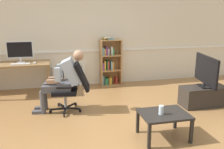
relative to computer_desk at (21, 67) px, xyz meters
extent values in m
plane|color=olive|center=(1.72, -2.15, -0.65)|extent=(18.00, 18.00, 0.00)
cube|color=beige|center=(1.72, 0.50, 0.70)|extent=(12.00, 0.10, 2.70)
cube|color=white|center=(1.72, 0.44, 0.27)|extent=(12.00, 0.03, 0.05)
cube|color=olive|center=(0.61, -0.30, -0.29)|extent=(0.06, 0.06, 0.72)
cube|color=olive|center=(0.61, 0.30, -0.29)|extent=(0.06, 0.06, 0.72)
cube|color=olive|center=(0.00, 0.00, 0.08)|extent=(1.30, 0.68, 0.04)
cube|color=silver|center=(0.00, 0.06, 0.11)|extent=(0.18, 0.14, 0.01)
cube|color=silver|center=(0.00, 0.08, 0.16)|extent=(0.04, 0.02, 0.10)
cube|color=silver|center=(0.00, 0.08, 0.41)|extent=(0.59, 0.02, 0.38)
cube|color=black|center=(0.00, 0.07, 0.41)|extent=(0.54, 0.00, 0.34)
cube|color=white|center=(0.02, -0.14, 0.11)|extent=(0.42, 0.12, 0.02)
cube|color=white|center=(0.32, -0.12, 0.12)|extent=(0.06, 0.10, 0.03)
cube|color=#AD7F4C|center=(1.94, 0.27, -0.05)|extent=(0.03, 0.28, 1.22)
cube|color=#AD7F4C|center=(2.46, 0.27, -0.05)|extent=(0.03, 0.28, 1.22)
cube|color=#AD7F4C|center=(2.20, 0.41, -0.05)|extent=(0.52, 0.02, 1.22)
cube|color=#AD7F4C|center=(2.20, 0.27, -0.64)|extent=(0.49, 0.28, 0.03)
cube|color=#AD7F4C|center=(2.20, 0.27, -0.24)|extent=(0.49, 0.28, 0.03)
cube|color=#AD7F4C|center=(2.20, 0.27, 0.15)|extent=(0.49, 0.28, 0.03)
cube|color=#AD7F4C|center=(2.20, 0.27, 0.55)|extent=(0.49, 0.28, 0.03)
cube|color=#6699A3|center=(1.99, 0.29, -0.51)|extent=(0.05, 0.19, 0.24)
cube|color=#89428E|center=(1.99, 0.26, -0.13)|extent=(0.04, 0.19, 0.20)
cube|color=#6699A3|center=(1.99, 0.26, 0.26)|extent=(0.05, 0.19, 0.19)
cube|color=#38844C|center=(2.06, 0.25, -0.54)|extent=(0.05, 0.19, 0.17)
cube|color=gold|center=(2.04, 0.28, -0.11)|extent=(0.04, 0.19, 0.24)
cube|color=orange|center=(2.04, 0.28, 0.25)|extent=(0.04, 0.19, 0.16)
cube|color=#38844C|center=(2.11, 0.26, -0.54)|extent=(0.03, 0.19, 0.17)
cube|color=#38844C|center=(2.11, 0.27, -0.11)|extent=(0.03, 0.19, 0.24)
cube|color=#89428E|center=(2.09, 0.28, 0.27)|extent=(0.03, 0.19, 0.21)
cube|color=orange|center=(2.17, 0.28, -0.54)|extent=(0.04, 0.19, 0.17)
cube|color=red|center=(2.13, 0.26, -0.11)|extent=(0.03, 0.19, 0.23)
cube|color=white|center=(2.14, 0.29, 0.25)|extent=(0.03, 0.19, 0.17)
cube|color=gold|center=(2.19, 0.28, -0.53)|extent=(0.03, 0.19, 0.19)
cube|color=#6699A3|center=(2.21, 0.28, -0.12)|extent=(0.05, 0.19, 0.23)
cube|color=white|center=(2.22, 0.28, 0.27)|extent=(0.03, 0.19, 0.21)
cube|color=red|center=(2.34, 0.26, -0.53)|extent=(0.03, 0.19, 0.18)
cube|color=orange|center=(2.26, 0.29, -0.13)|extent=(0.04, 0.19, 0.21)
cube|color=#38844C|center=(2.26, 0.28, 0.25)|extent=(0.04, 0.19, 0.16)
cube|color=#6699A3|center=(2.18, 0.24, 0.57)|extent=(0.16, 0.22, 0.02)
cube|color=gold|center=(2.08, 0.31, 0.60)|extent=(0.16, 0.22, 0.02)
cube|color=beige|center=(2.10, 0.25, 0.62)|extent=(0.16, 0.22, 0.02)
cube|color=white|center=(0.63, 0.39, -0.37)|extent=(0.07, 0.08, 0.56)
cube|color=white|center=(0.72, 0.39, -0.37)|extent=(0.07, 0.08, 0.56)
cube|color=white|center=(0.82, 0.39, -0.37)|extent=(0.07, 0.08, 0.56)
cube|color=white|center=(0.92, 0.39, -0.37)|extent=(0.07, 0.08, 0.56)
cube|color=white|center=(1.01, 0.39, -0.37)|extent=(0.07, 0.08, 0.56)
cube|color=white|center=(1.11, 0.39, -0.37)|extent=(0.07, 0.08, 0.56)
cube|color=white|center=(1.20, 0.39, -0.37)|extent=(0.07, 0.08, 0.56)
cube|color=white|center=(1.30, 0.39, -0.37)|extent=(0.07, 0.08, 0.56)
cube|color=white|center=(1.40, 0.39, -0.37)|extent=(0.07, 0.08, 0.56)
cube|color=white|center=(1.49, 0.39, -0.37)|extent=(0.07, 0.08, 0.56)
cube|color=black|center=(0.91, -1.40, -0.59)|extent=(0.08, 0.30, 0.02)
cylinder|color=black|center=(0.89, -1.55, -0.63)|extent=(0.03, 0.06, 0.06)
cube|color=black|center=(1.07, -1.32, -0.59)|extent=(0.28, 0.17, 0.02)
cylinder|color=black|center=(1.20, -1.39, -0.63)|extent=(0.06, 0.05, 0.06)
cube|color=black|center=(1.04, -1.15, -0.59)|extent=(0.24, 0.24, 0.02)
cylinder|color=black|center=(1.15, -1.04, -0.63)|extent=(0.06, 0.06, 0.06)
cube|color=black|center=(0.87, -1.12, -0.59)|extent=(0.17, 0.28, 0.02)
cylinder|color=black|center=(0.80, -0.99, -0.63)|extent=(0.05, 0.06, 0.06)
cube|color=black|center=(0.79, -1.28, -0.59)|extent=(0.30, 0.08, 0.02)
cylinder|color=black|center=(0.64, -1.30, -0.63)|extent=(0.06, 0.03, 0.06)
cylinder|color=gray|center=(0.94, -1.25, -0.43)|extent=(0.05, 0.05, 0.30)
cube|color=black|center=(0.94, -1.25, -0.24)|extent=(0.53, 0.53, 0.07)
cube|color=black|center=(1.27, -1.31, 0.05)|extent=(0.34, 0.47, 0.54)
cube|color=black|center=(1.00, -1.00, -0.10)|extent=(0.28, 0.09, 0.03)
cube|color=black|center=(0.92, -1.51, -0.10)|extent=(0.28, 0.09, 0.03)
cube|color=#4C4C51|center=(0.94, -1.25, -0.14)|extent=(0.31, 0.38, 0.14)
cube|color=#A3B2C1|center=(1.08, -1.28, 0.15)|extent=(0.43, 0.40, 0.52)
sphere|color=#A87A5B|center=(1.22, -1.30, 0.46)|extent=(0.20, 0.20, 0.20)
cube|color=white|center=(0.66, -1.21, -0.04)|extent=(0.15, 0.06, 0.02)
cube|color=#4C4C51|center=(0.75, -1.12, -0.17)|extent=(0.43, 0.19, 0.13)
cylinder|color=#4C4C51|center=(0.54, -1.09, -0.43)|extent=(0.10, 0.10, 0.46)
cube|color=#4C4C51|center=(0.44, -1.07, -0.62)|extent=(0.23, 0.12, 0.06)
cube|color=#4C4C51|center=(0.72, -1.32, -0.17)|extent=(0.43, 0.19, 0.13)
cylinder|color=#4C4C51|center=(0.51, -1.29, -0.43)|extent=(0.10, 0.10, 0.46)
cube|color=#4C4C51|center=(0.41, -1.27, -0.62)|extent=(0.23, 0.12, 0.06)
cube|color=#A3B2C1|center=(0.86, -1.08, 0.13)|extent=(0.11, 0.09, 0.26)
cube|color=#A87A5B|center=(0.75, -1.13, -0.02)|extent=(0.25, 0.11, 0.07)
cube|color=#A3B2C1|center=(0.81, -1.40, 0.13)|extent=(0.11, 0.09, 0.26)
cube|color=#A87A5B|center=(0.72, -1.32, -0.02)|extent=(0.25, 0.11, 0.07)
cube|color=#2D2823|center=(3.75, -1.62, -0.45)|extent=(0.94, 0.43, 0.41)
cube|color=black|center=(3.75, -1.62, -0.23)|extent=(0.25, 0.35, 0.02)
cylinder|color=black|center=(3.75, -1.62, -0.20)|extent=(0.04, 0.04, 0.05)
cube|color=black|center=(3.75, -1.62, 0.11)|extent=(0.21, 0.98, 0.57)
cube|color=white|center=(3.77, -1.62, 0.11)|extent=(0.17, 0.92, 0.53)
cube|color=black|center=(2.03, -2.92, -0.47)|extent=(0.04, 0.04, 0.38)
cube|color=black|center=(2.69, -2.92, -0.47)|extent=(0.04, 0.04, 0.38)
cube|color=black|center=(2.69, -2.42, -0.47)|extent=(0.04, 0.04, 0.38)
cube|color=black|center=(2.03, -2.42, -0.47)|extent=(0.04, 0.04, 0.38)
cube|color=black|center=(2.36, -2.67, -0.26)|extent=(0.72, 0.56, 0.03)
cylinder|color=silver|center=(2.29, -2.70, -0.18)|extent=(0.07, 0.07, 0.14)
camera|label=1|loc=(0.81, -5.80, 1.24)|focal=38.72mm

